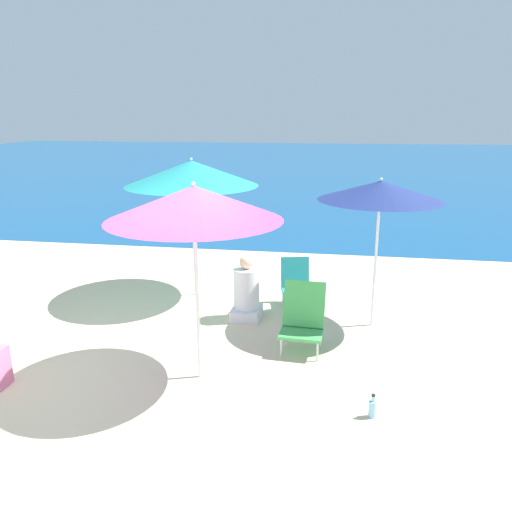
# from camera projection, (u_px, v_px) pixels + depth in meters

# --- Properties ---
(ground_plane) EXTENTS (60.00, 60.00, 0.00)m
(ground_plane) POSITION_uv_depth(u_px,v_px,m) (140.00, 379.00, 5.42)
(ground_plane) COLOR beige
(sea_water) EXTENTS (60.00, 40.00, 0.01)m
(sea_water) POSITION_uv_depth(u_px,v_px,m) (303.00, 162.00, 29.51)
(sea_water) COLOR navy
(sea_water) RESTS_ON ground
(beach_umbrella_teal) EXTENTS (2.01, 2.01, 2.15)m
(beach_umbrella_teal) POSITION_uv_depth(u_px,v_px,m) (192.00, 173.00, 7.43)
(beach_umbrella_teal) COLOR white
(beach_umbrella_teal) RESTS_ON ground
(beach_umbrella_purple) EXTENTS (1.80, 1.80, 2.14)m
(beach_umbrella_purple) POSITION_uv_depth(u_px,v_px,m) (194.00, 203.00, 4.95)
(beach_umbrella_purple) COLOR white
(beach_umbrella_purple) RESTS_ON ground
(beach_umbrella_navy) EXTENTS (1.59, 1.59, 2.01)m
(beach_umbrella_navy) POSITION_uv_depth(u_px,v_px,m) (380.00, 191.00, 6.32)
(beach_umbrella_navy) COLOR white
(beach_umbrella_navy) RESTS_ON ground
(beach_chair_teal) EXTENTS (0.54, 0.64, 0.70)m
(beach_chair_teal) POSITION_uv_depth(u_px,v_px,m) (296.00, 283.00, 7.47)
(beach_chair_teal) COLOR silver
(beach_chair_teal) RESTS_ON ground
(beach_chair_green) EXTENTS (0.53, 0.53, 0.83)m
(beach_chair_green) POSITION_uv_depth(u_px,v_px,m) (303.00, 317.00, 6.02)
(beach_chair_green) COLOR silver
(beach_chair_green) RESTS_ON ground
(person_seated_near) EXTENTS (0.40, 0.48, 0.92)m
(person_seated_near) POSITION_uv_depth(u_px,v_px,m) (246.00, 293.00, 6.94)
(person_seated_near) COLOR silver
(person_seated_near) RESTS_ON ground
(water_bottle) EXTENTS (0.08, 0.08, 0.24)m
(water_bottle) POSITION_uv_depth(u_px,v_px,m) (372.00, 408.00, 4.72)
(water_bottle) COLOR #8CCCEA
(water_bottle) RESTS_ON ground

